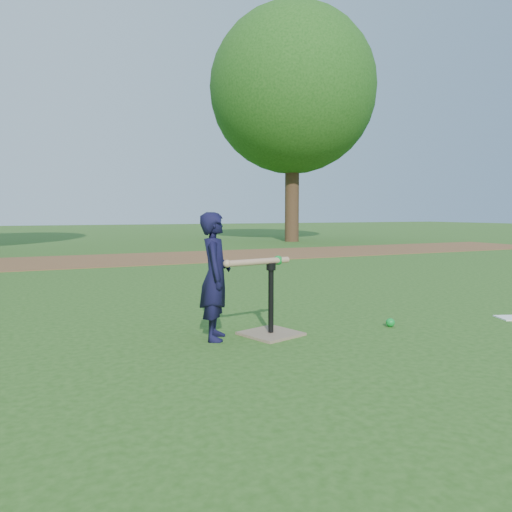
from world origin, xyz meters
name	(u,v)px	position (x,y,z in m)	size (l,w,h in m)	color
ground	(307,333)	(0.00, 0.00, 0.00)	(80.00, 80.00, 0.00)	#285116
dirt_strip	(134,259)	(0.00, 7.50, 0.01)	(24.00, 3.00, 0.01)	brown
child	(215,276)	(-0.79, 0.13, 0.52)	(0.38, 0.25, 1.04)	black
wiffle_ball_ground	(390,322)	(0.81, -0.12, 0.04)	(0.08, 0.08, 0.08)	#0D902B
batting_tee	(271,322)	(-0.32, 0.07, 0.11)	(0.54, 0.54, 0.61)	#8D7259
swing_action	(260,262)	(-0.43, 0.05, 0.63)	(0.63, 0.17, 0.08)	tan
tree_right	(293,90)	(6.50, 12.00, 5.29)	(5.80, 5.80, 8.21)	#382316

